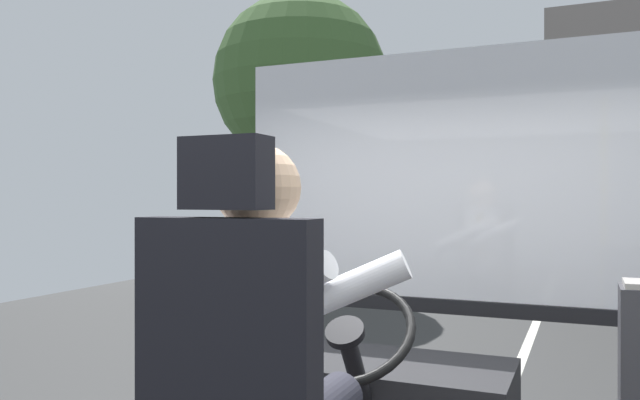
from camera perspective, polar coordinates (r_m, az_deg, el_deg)
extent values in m
cube|color=#323232|center=(10.85, 19.48, -10.00)|extent=(18.00, 44.00, 0.05)
cube|color=silver|center=(10.85, 19.48, -9.85)|extent=(0.12, 39.60, 0.00)
cube|color=black|center=(1.59, -8.60, -13.58)|extent=(0.48, 0.10, 0.66)
cube|color=black|center=(1.55, -8.60, 2.45)|extent=(0.22, 0.10, 0.18)
cylinder|color=silver|center=(1.73, -5.73, -12.96)|extent=(0.33, 0.33, 0.63)
cube|color=#B2842D|center=(1.86, -3.18, -9.64)|extent=(0.06, 0.01, 0.39)
sphere|color=tan|center=(1.68, -5.74, 1.16)|extent=(0.24, 0.24, 0.24)
cylinder|color=silver|center=(1.88, 0.48, -8.97)|extent=(0.52, 0.20, 0.30)
cylinder|color=silver|center=(1.96, -4.99, -8.57)|extent=(0.52, 0.20, 0.30)
cylinder|color=black|center=(2.47, 3.17, -14.98)|extent=(0.07, 0.26, 0.34)
torus|color=black|center=(2.34, 2.31, -12.03)|extent=(0.52, 0.46, 0.32)
cylinder|color=black|center=(2.34, 2.31, -12.03)|extent=(0.15, 0.14, 0.11)
cube|color=white|center=(3.55, 12.04, 2.35)|extent=(2.50, 0.01, 1.40)
cube|color=black|center=(3.60, 12.03, -9.50)|extent=(2.50, 0.08, 0.08)
cylinder|color=#4C3828|center=(12.11, -1.83, -1.50)|extent=(0.25, 0.25, 3.07)
sphere|color=#3C5D2D|center=(12.32, -1.83, 10.83)|extent=(3.37, 3.37, 3.37)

